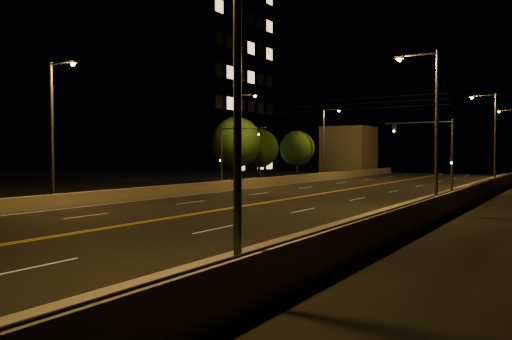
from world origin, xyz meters
The scene contains 21 objects.
road centered at (0.00, 20.00, 0.01)m, with size 18.00×120.00×0.02m, color black.
sidewalk centered at (10.80, 20.00, 0.15)m, with size 3.60×120.00×0.30m, color gray.
curb centered at (8.93, 20.00, 0.07)m, with size 0.14×120.00×0.15m, color gray.
parapet_wall centered at (12.45, 20.00, 0.80)m, with size 0.30×120.00×1.00m, color gray.
jersey_barrier centered at (-9.41, 20.00, 0.46)m, with size 0.45×120.00×0.91m, color gray.
distant_building_left centered at (-16.00, 76.91, 4.11)m, with size 8.00×8.00×8.22m, color gray.
parapet_rail centered at (12.45, 20.00, 1.33)m, with size 0.06×0.06×120.00m, color black.
lane_markings centered at (0.00, 19.93, 0.02)m, with size 17.32×116.00×0.00m.
streetlight_0 centered at (11.53, 1.96, 5.43)m, with size 2.55×0.28×9.44m.
streetlight_1 centered at (11.53, 21.96, 5.43)m, with size 2.55×0.28×9.44m.
streetlight_2 centered at (11.53, 46.51, 5.43)m, with size 2.55×0.28×9.44m.
streetlight_4 centered at (-9.93, 12.39, 5.43)m, with size 2.55×0.28×9.44m.
streetlight_5 centered at (-9.93, 33.34, 5.43)m, with size 2.55×0.28×9.44m.
streetlight_6 centered at (-9.93, 53.82, 5.43)m, with size 2.55×0.28×9.44m.
traffic_signal_right centered at (9.99, 30.26, 3.81)m, with size 5.11×0.31×6.02m.
traffic_signal_left centered at (-8.79, 30.26, 3.81)m, with size 5.11×0.31×6.02m.
overhead_wires centered at (0.00, 29.50, 7.40)m, with size 22.00×0.03×0.83m.
building_tower centered at (-30.99, 48.17, 15.84)m, with size 24.00×15.00×32.83m.
tree_0 centered at (-12.93, 37.22, 4.71)m, with size 5.52×5.52×7.48m.
tree_1 centered at (-14.60, 44.51, 4.09)m, with size 4.79×4.79×6.49m.
tree_2 centered at (-14.34, 54.06, 4.17)m, with size 4.89×4.89×6.62m.
Camera 1 is at (18.57, -7.75, 3.57)m, focal length 35.00 mm.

